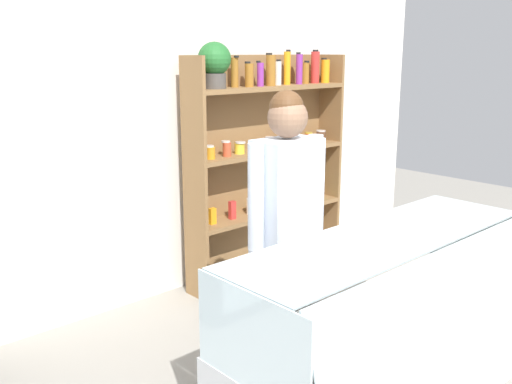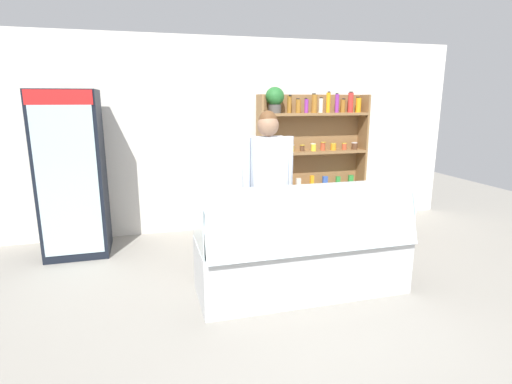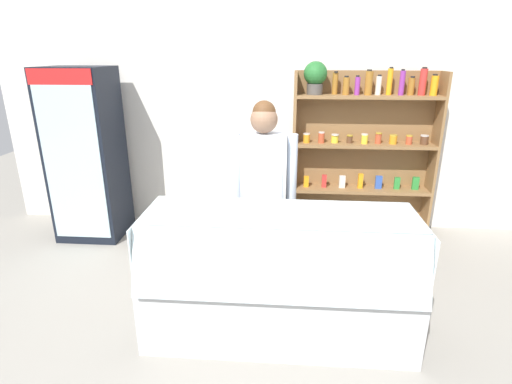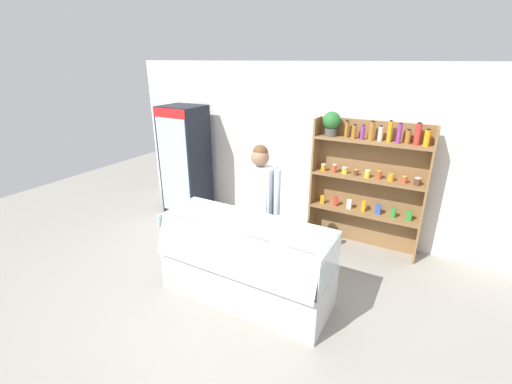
{
  "view_description": "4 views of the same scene",
  "coord_description": "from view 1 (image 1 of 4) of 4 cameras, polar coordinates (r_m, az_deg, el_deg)",
  "views": [
    {
      "loc": [
        -2.32,
        -1.58,
        1.96
      ],
      "look_at": [
        -0.19,
        0.74,
        1.18
      ],
      "focal_mm": 40.0,
      "sensor_mm": 36.0,
      "label": 1
    },
    {
      "loc": [
        -1.29,
        -3.4,
        1.87
      ],
      "look_at": [
        -0.14,
        0.74,
        0.86
      ],
      "focal_mm": 28.0,
      "sensor_mm": 36.0,
      "label": 2
    },
    {
      "loc": [
        0.16,
        -2.64,
        2.12
      ],
      "look_at": [
        -0.1,
        0.65,
        0.96
      ],
      "focal_mm": 28.0,
      "sensor_mm": 36.0,
      "label": 3
    },
    {
      "loc": [
        1.93,
        -2.94,
        2.73
      ],
      "look_at": [
        0.0,
        0.5,
        1.19
      ],
      "focal_mm": 24.0,
      "sensor_mm": 36.0,
      "label": 4
    }
  ],
  "objects": [
    {
      "name": "deli_display_case",
      "position": [
        3.35,
        12.79,
        -15.84
      ],
      "size": [
        2.03,
        0.8,
        1.01
      ],
      "color": "silver",
      "rests_on": "ground"
    },
    {
      "name": "back_wall",
      "position": [
        4.52,
        -11.25,
        5.9
      ],
      "size": [
        6.8,
        0.1,
        2.7
      ],
      "primitive_type": "cube",
      "color": "white",
      "rests_on": "ground"
    },
    {
      "name": "shelving_unit",
      "position": [
        4.92,
        0.52,
        4.54
      ],
      "size": [
        1.62,
        0.29,
        2.03
      ],
      "color": "olive",
      "rests_on": "ground"
    },
    {
      "name": "shop_clerk",
      "position": [
        3.33,
        3.11,
        -2.12
      ],
      "size": [
        0.57,
        0.25,
        1.75
      ],
      "color": "#2D2D38",
      "rests_on": "ground"
    }
  ]
}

